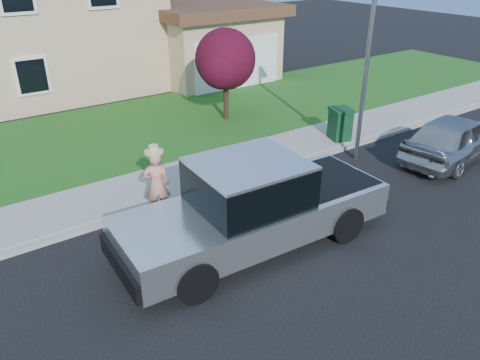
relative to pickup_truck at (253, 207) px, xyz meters
name	(u,v)px	position (x,y,z in m)	size (l,w,h in m)	color
ground	(276,240)	(0.53, -0.19, -0.97)	(80.00, 80.00, 0.00)	black
curb	(240,181)	(1.53, 2.71, -0.91)	(40.00, 0.20, 0.12)	gray
sidewalk	(219,167)	(1.53, 3.81, -0.90)	(40.00, 2.00, 0.15)	gray
lawn	(155,126)	(1.53, 8.31, -0.92)	(40.00, 7.00, 0.10)	#1F5117
house	(83,16)	(1.84, 16.20, 2.19)	(14.00, 11.30, 6.85)	tan
pickup_truck	(253,207)	(0.00, 0.00, 0.00)	(6.45, 2.60, 2.09)	black
woman	(157,184)	(-1.20, 2.36, -0.06)	(0.75, 0.63, 1.92)	tan
sedan	(455,138)	(8.00, 0.20, -0.23)	(1.76, 4.37, 1.49)	#A4A7AB
ornamental_tree	(226,62)	(4.17, 7.39, 1.31)	(2.49, 2.24, 3.42)	black
trash_bin	(340,124)	(6.08, 3.26, -0.28)	(0.87, 0.93, 1.08)	#0E361B
street_lamp	(370,55)	(5.55, 1.91, 2.33)	(0.31, 0.76, 5.79)	slate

